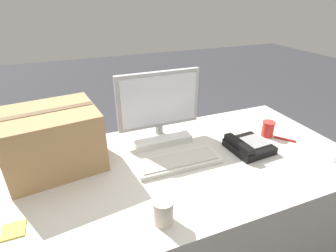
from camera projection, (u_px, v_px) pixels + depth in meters
The scene contains 10 objects.
office_desk at pixel (181, 215), 1.51m from camera, with size 1.80×0.90×0.73m.
monitor at pixel (159, 114), 1.48m from camera, with size 0.47×0.22×0.40m.
keyboard at pixel (178, 162), 1.32m from camera, with size 0.43×0.16×0.03m.
desk_phone at pixel (248, 146), 1.43m from camera, with size 0.22×0.22×0.07m.
paper_cup_left at pixel (163, 211), 0.97m from camera, with size 0.08×0.08×0.11m.
paper_cup_right at pixel (268, 129), 1.56m from camera, with size 0.07×0.07×0.09m.
spoon at pixel (335, 159), 1.36m from camera, with size 0.15×0.07×0.00m.
cardboard_box at pixel (53, 139), 1.25m from camera, with size 0.47×0.41×0.29m.
pen_marker at pixel (285, 139), 1.53m from camera, with size 0.09×0.10×0.01m.
sticky_note_pad at pixel (13, 230), 0.95m from camera, with size 0.08×0.08×0.01m.
Camera 1 is at (-0.48, -1.00, 1.51)m, focal length 28.00 mm.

